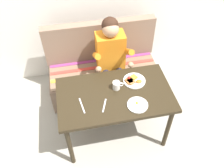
{
  "coord_description": "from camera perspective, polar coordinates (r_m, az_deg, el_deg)",
  "views": [
    {
      "loc": [
        -0.36,
        -1.61,
        2.61
      ],
      "look_at": [
        0.0,
        0.15,
        0.72
      ],
      "focal_mm": 38.58,
      "sensor_mm": 36.0,
      "label": 1
    }
  ],
  "objects": [
    {
      "name": "coffee_mug",
      "position": [
        2.52,
        1.11,
        -0.28
      ],
      "size": [
        0.12,
        0.08,
        0.09
      ],
      "color": "white",
      "rests_on": "table"
    },
    {
      "name": "person",
      "position": [
        2.92,
        -0.12,
        6.68
      ],
      "size": [
        0.45,
        0.61,
        1.21
      ],
      "color": "orange",
      "rests_on": "ground"
    },
    {
      "name": "ground_plane",
      "position": [
        3.09,
        0.57,
        -11.25
      ],
      "size": [
        8.0,
        8.0,
        0.0
      ],
      "primitive_type": "plane",
      "color": "#A4A094"
    },
    {
      "name": "plate_breakfast",
      "position": [
        2.62,
        5.11,
        0.83
      ],
      "size": [
        0.24,
        0.24,
        0.05
      ],
      "color": "white",
      "rests_on": "table"
    },
    {
      "name": "plate_eggs",
      "position": [
        2.41,
        6.08,
        -4.93
      ],
      "size": [
        0.21,
        0.21,
        0.04
      ],
      "color": "white",
      "rests_on": "table"
    },
    {
      "name": "knife",
      "position": [
        2.41,
        -7.13,
        -5.1
      ],
      "size": [
        0.04,
        0.2,
        0.0
      ],
      "primitive_type": "cube",
      "rotation": [
        0.0,
        0.0,
        0.15
      ],
      "color": "silver",
      "rests_on": "table"
    },
    {
      "name": "table",
      "position": [
        2.56,
        0.68,
        -3.5
      ],
      "size": [
        1.2,
        0.7,
        0.73
      ],
      "color": "black",
      "rests_on": "ground"
    },
    {
      "name": "fork",
      "position": [
        2.4,
        -1.82,
        -5.1
      ],
      "size": [
        0.07,
        0.16,
        0.0
      ],
      "primitive_type": "cube",
      "rotation": [
        0.0,
        0.0,
        -0.36
      ],
      "color": "silver",
      "rests_on": "table"
    },
    {
      "name": "couch",
      "position": [
        3.31,
        -2.15,
        2.92
      ],
      "size": [
        1.44,
        0.56,
        1.0
      ],
      "color": "#7E6452",
      "rests_on": "ground"
    }
  ]
}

